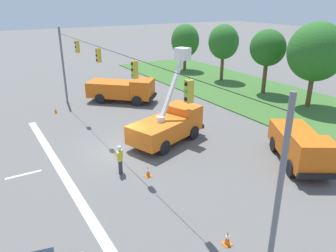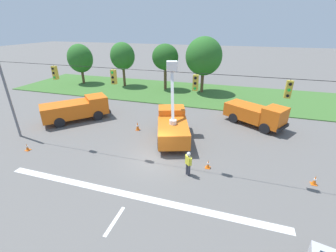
{
  "view_description": "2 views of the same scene",
  "coord_description": "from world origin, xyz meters",
  "px_view_note": "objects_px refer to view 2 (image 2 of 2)",
  "views": [
    {
      "loc": [
        18.73,
        -7.56,
        9.62
      ],
      "look_at": [
        0.59,
        3.43,
        1.32
      ],
      "focal_mm": 35.0,
      "sensor_mm": 36.0,
      "label": 1
    },
    {
      "loc": [
        5.14,
        -13.42,
        9.29
      ],
      "look_at": [
        0.49,
        1.7,
        2.07
      ],
      "focal_mm": 24.0,
      "sensor_mm": 36.0,
      "label": 2
    }
  ],
  "objects_px": {
    "utility_truck_bucket_lift": "(172,124)",
    "utility_truck_support_far": "(256,114)",
    "tree_west": "(122,56)",
    "traffic_cone_mid_left": "(138,126)",
    "tree_east": "(204,56)",
    "tree_far_west": "(80,58)",
    "traffic_cone_mid_right": "(208,164)",
    "traffic_cone_foreground_left": "(315,180)",
    "traffic_cone_foreground_right": "(27,147)",
    "utility_truck_support_near": "(77,109)",
    "road_worker": "(188,162)",
    "tree_centre": "(165,57)"
  },
  "relations": [
    {
      "from": "tree_far_west",
      "to": "traffic_cone_mid_right",
      "type": "relative_size",
      "value": 10.04
    },
    {
      "from": "tree_east",
      "to": "traffic_cone_foreground_right",
      "type": "bearing_deg",
      "value": -117.19
    },
    {
      "from": "utility_truck_bucket_lift",
      "to": "traffic_cone_foreground_left",
      "type": "relative_size",
      "value": 9.97
    },
    {
      "from": "utility_truck_bucket_lift",
      "to": "utility_truck_support_far",
      "type": "distance_m",
      "value": 8.77
    },
    {
      "from": "traffic_cone_mid_left",
      "to": "traffic_cone_foreground_left",
      "type": "bearing_deg",
      "value": -16.25
    },
    {
      "from": "utility_truck_support_near",
      "to": "traffic_cone_foreground_left",
      "type": "relative_size",
      "value": 9.93
    },
    {
      "from": "tree_east",
      "to": "tree_centre",
      "type": "bearing_deg",
      "value": 179.6
    },
    {
      "from": "traffic_cone_mid_right",
      "to": "tree_west",
      "type": "bearing_deg",
      "value": 130.48
    },
    {
      "from": "road_worker",
      "to": "traffic_cone_mid_left",
      "type": "xyz_separation_m",
      "value": [
        -6.13,
        5.47,
        -0.59
      ]
    },
    {
      "from": "tree_east",
      "to": "utility_truck_support_near",
      "type": "xyz_separation_m",
      "value": [
        -10.8,
        -14.13,
        -3.91
      ]
    },
    {
      "from": "tree_west",
      "to": "utility_truck_support_far",
      "type": "height_order",
      "value": "tree_west"
    },
    {
      "from": "tree_west",
      "to": "road_worker",
      "type": "distance_m",
      "value": 25.35
    },
    {
      "from": "utility_truck_support_near",
      "to": "utility_truck_support_far",
      "type": "height_order",
      "value": "utility_truck_support_far"
    },
    {
      "from": "utility_truck_support_far",
      "to": "traffic_cone_mid_right",
      "type": "relative_size",
      "value": 9.67
    },
    {
      "from": "traffic_cone_foreground_right",
      "to": "traffic_cone_mid_right",
      "type": "bearing_deg",
      "value": 7.37
    },
    {
      "from": "tree_centre",
      "to": "tree_east",
      "type": "bearing_deg",
      "value": -0.4
    },
    {
      "from": "road_worker",
      "to": "utility_truck_support_near",
      "type": "bearing_deg",
      "value": 155.69
    },
    {
      "from": "tree_east",
      "to": "utility_truck_support_far",
      "type": "distance_m",
      "value": 12.94
    },
    {
      "from": "tree_far_west",
      "to": "traffic_cone_foreground_right",
      "type": "bearing_deg",
      "value": -65.17
    },
    {
      "from": "tree_east",
      "to": "utility_truck_bucket_lift",
      "type": "bearing_deg",
      "value": -90.36
    },
    {
      "from": "traffic_cone_foreground_right",
      "to": "tree_west",
      "type": "bearing_deg",
      "value": 95.31
    },
    {
      "from": "tree_west",
      "to": "utility_truck_support_near",
      "type": "xyz_separation_m",
      "value": [
        1.78,
        -14.16,
        -3.47
      ]
    },
    {
      "from": "traffic_cone_mid_right",
      "to": "traffic_cone_foreground_right",
      "type": "bearing_deg",
      "value": -172.63
    },
    {
      "from": "tree_west",
      "to": "utility_truck_support_far",
      "type": "bearing_deg",
      "value": -27.44
    },
    {
      "from": "tree_centre",
      "to": "traffic_cone_mid_right",
      "type": "relative_size",
      "value": 10.53
    },
    {
      "from": "traffic_cone_foreground_left",
      "to": "traffic_cone_mid_right",
      "type": "xyz_separation_m",
      "value": [
        -6.69,
        -0.19,
        -0.01
      ]
    },
    {
      "from": "utility_truck_support_near",
      "to": "traffic_cone_foreground_left",
      "type": "bearing_deg",
      "value": -12.25
    },
    {
      "from": "tree_far_west",
      "to": "road_worker",
      "type": "bearing_deg",
      "value": -41.18
    },
    {
      "from": "tree_west",
      "to": "traffic_cone_mid_left",
      "type": "distance_m",
      "value": 17.64
    },
    {
      "from": "tree_far_west",
      "to": "tree_centre",
      "type": "relative_size",
      "value": 0.95
    },
    {
      "from": "tree_east",
      "to": "utility_truck_support_far",
      "type": "height_order",
      "value": "tree_east"
    },
    {
      "from": "utility_truck_support_near",
      "to": "utility_truck_support_far",
      "type": "bearing_deg",
      "value": 12.65
    },
    {
      "from": "tree_west",
      "to": "utility_truck_support_near",
      "type": "bearing_deg",
      "value": -82.83
    },
    {
      "from": "tree_east",
      "to": "traffic_cone_foreground_right",
      "type": "xyz_separation_m",
      "value": [
        -10.65,
        -20.73,
        -4.88
      ]
    },
    {
      "from": "tree_centre",
      "to": "utility_truck_support_near",
      "type": "bearing_deg",
      "value": -110.01
    },
    {
      "from": "utility_truck_support_near",
      "to": "traffic_cone_mid_right",
      "type": "bearing_deg",
      "value": -18.33
    },
    {
      "from": "tree_far_west",
      "to": "traffic_cone_mid_right",
      "type": "xyz_separation_m",
      "value": [
        23.57,
        -18.39,
        -3.85
      ]
    },
    {
      "from": "utility_truck_bucket_lift",
      "to": "utility_truck_support_near",
      "type": "distance_m",
      "value": 10.77
    },
    {
      "from": "tree_far_west",
      "to": "tree_centre",
      "type": "distance_m",
      "value": 14.39
    },
    {
      "from": "tree_east",
      "to": "utility_truck_support_near",
      "type": "bearing_deg",
      "value": -127.39
    },
    {
      "from": "utility_truck_support_far",
      "to": "traffic_cone_foreground_right",
      "type": "relative_size",
      "value": 10.22
    },
    {
      "from": "tree_centre",
      "to": "traffic_cone_mid_left",
      "type": "height_order",
      "value": "tree_centre"
    },
    {
      "from": "tree_west",
      "to": "traffic_cone_mid_left",
      "type": "relative_size",
      "value": 8.27
    },
    {
      "from": "traffic_cone_foreground_left",
      "to": "traffic_cone_mid_left",
      "type": "relative_size",
      "value": 0.79
    },
    {
      "from": "traffic_cone_foreground_left",
      "to": "traffic_cone_foreground_right",
      "type": "xyz_separation_m",
      "value": [
        -20.9,
        -2.03,
        -0.03
      ]
    },
    {
      "from": "traffic_cone_mid_right",
      "to": "tree_east",
      "type": "bearing_deg",
      "value": 100.68
    },
    {
      "from": "utility_truck_support_far",
      "to": "traffic_cone_foreground_left",
      "type": "distance_m",
      "value": 9.2
    },
    {
      "from": "tree_east",
      "to": "traffic_cone_mid_left",
      "type": "relative_size",
      "value": 9.47
    },
    {
      "from": "tree_centre",
      "to": "utility_truck_bucket_lift",
      "type": "bearing_deg",
      "value": -70.12
    },
    {
      "from": "tree_centre",
      "to": "utility_truck_bucket_lift",
      "type": "xyz_separation_m",
      "value": [
        5.54,
        -15.33,
        -3.47
      ]
    }
  ]
}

